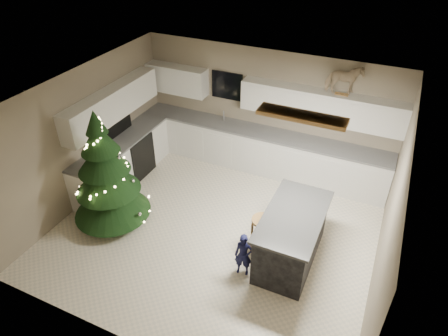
{
  "coord_description": "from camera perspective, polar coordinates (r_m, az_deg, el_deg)",
  "views": [
    {
      "loc": [
        2.38,
        -4.84,
        5.09
      ],
      "look_at": [
        0.0,
        0.35,
        1.15
      ],
      "focal_mm": 32.0,
      "sensor_mm": 36.0,
      "label": 1
    }
  ],
  "objects": [
    {
      "name": "cabinetry",
      "position": [
        8.46,
        -1.94,
        3.81
      ],
      "size": [
        5.5,
        3.2,
        2.0
      ],
      "color": "silver",
      "rests_on": "ground_plane"
    },
    {
      "name": "island",
      "position": [
        6.68,
        9.6,
        -9.65
      ],
      "size": [
        0.9,
        1.7,
        0.95
      ],
      "color": "black",
      "rests_on": "ground_plane"
    },
    {
      "name": "toddler",
      "position": [
        6.44,
        2.8,
        -12.3
      ],
      "size": [
        0.32,
        0.24,
        0.79
      ],
      "primitive_type": "imported",
      "rotation": [
        0.0,
        0.0,
        0.19
      ],
      "color": "black",
      "rests_on": "ground_plane"
    },
    {
      "name": "christmas_tree",
      "position": [
        7.31,
        -16.39,
        -1.6
      ],
      "size": [
        1.43,
        1.38,
        2.29
      ],
      "rotation": [
        0.0,
        0.0,
        -0.28
      ],
      "color": "#3F2816",
      "rests_on": "ground_plane"
    },
    {
      "name": "ground_plane",
      "position": [
        7.41,
        -1.14,
        -8.75
      ],
      "size": [
        5.5,
        5.5,
        0.0
      ],
      "primitive_type": "plane",
      "color": "beige"
    },
    {
      "name": "rocking_horse",
      "position": [
        7.74,
        16.78,
        11.97
      ],
      "size": [
        0.7,
        0.51,
        0.56
      ],
      "rotation": [
        0.0,
        0.0,
        1.95
      ],
      "color": "olive",
      "rests_on": "cabinetry"
    },
    {
      "name": "room_shell",
      "position": [
        6.33,
        -1.12,
        2.79
      ],
      "size": [
        5.52,
        5.02,
        2.61
      ],
      "color": "gray",
      "rests_on": "ground_plane"
    },
    {
      "name": "bar_stool",
      "position": [
        6.71,
        5.47,
        -8.4
      ],
      "size": [
        0.37,
        0.37,
        0.7
      ],
      "rotation": [
        0.0,
        0.0,
        -0.01
      ],
      "color": "olive",
      "rests_on": "ground_plane"
    }
  ]
}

